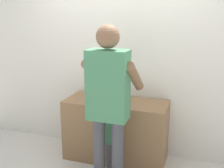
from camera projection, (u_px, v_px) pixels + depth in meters
The scene contains 7 objects.
back_wall at pixel (123, 55), 3.63m from camera, with size 4.40×0.08×2.70m.
vanity_cabinet at pixel (116, 130), 3.58m from camera, with size 1.31×0.54×0.80m, color olive.
sink_basin at pixel (115, 97), 3.44m from camera, with size 0.34×0.34×0.11m.
faucet at pixel (120, 91), 3.62m from camera, with size 0.18×0.14×0.18m.
toothbrush_cup at pixel (90, 94), 3.58m from camera, with size 0.07×0.07×0.21m.
child_toddler at pixel (105, 131), 3.17m from camera, with size 0.29×0.29×0.93m.
adult_parent at pixel (109, 96), 2.78m from camera, with size 0.55×0.58×1.79m.
Camera 1 is at (1.02, -2.84, 1.89)m, focal length 43.70 mm.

